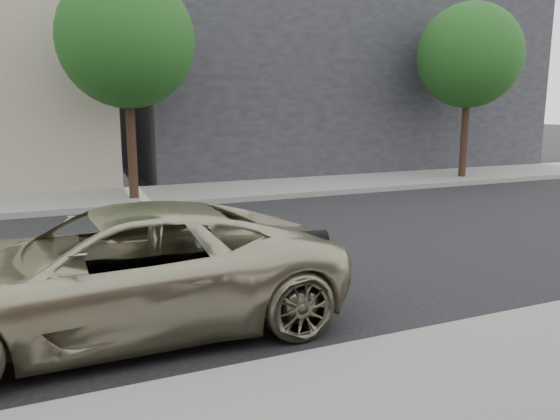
% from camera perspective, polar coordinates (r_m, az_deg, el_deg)
% --- Properties ---
extents(ground, '(120.00, 120.00, 0.00)m').
position_cam_1_polar(ground, '(9.81, 2.30, -4.12)').
color(ground, black).
rests_on(ground, ground).
extents(far_sidewalk, '(44.00, 3.00, 0.15)m').
position_cam_1_polar(far_sidewalk, '(15.78, -8.06, 1.79)').
color(far_sidewalk, gray).
rests_on(far_sidewalk, ground).
extents(far_building_dark, '(16.00, 11.00, 7.00)m').
position_cam_1_polar(far_building_dark, '(24.70, 3.34, 13.09)').
color(far_building_dark, '#28282D').
rests_on(far_building_dark, ground).
extents(street_tree_left, '(3.40, 3.40, 5.70)m').
position_cam_1_polar(street_tree_left, '(19.66, 19.17, 14.97)').
color(street_tree_left, '#362218').
rests_on(street_tree_left, far_sidewalk).
extents(street_tree_mid, '(3.40, 3.40, 5.70)m').
position_cam_1_polar(street_tree_mid, '(14.77, -15.77, 16.71)').
color(street_tree_mid, '#362218').
rests_on(street_tree_mid, far_sidewalk).
extents(motorcycle, '(2.04, 0.66, 1.29)m').
position_cam_1_polar(motorcycle, '(6.48, -1.74, -6.93)').
color(motorcycle, black).
rests_on(motorcycle, ground).
extents(minivan, '(5.12, 2.38, 1.42)m').
position_cam_1_polar(minivan, '(6.41, -16.88, -6.15)').
color(minivan, '#B4AD8C').
rests_on(minivan, ground).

